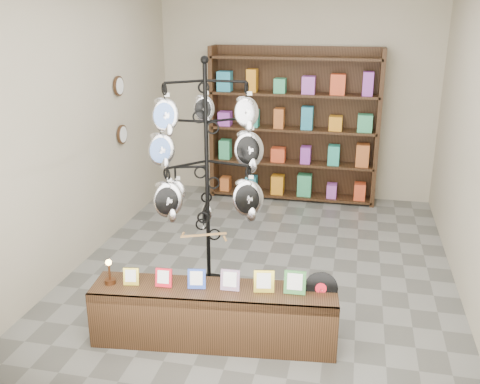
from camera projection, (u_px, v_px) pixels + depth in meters
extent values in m
plane|color=slate|center=(265.00, 264.00, 5.93)|extent=(5.00, 5.00, 0.00)
plane|color=#B1A58F|center=(296.00, 95.00, 7.75)|extent=(4.00, 0.00, 4.00)
plane|color=#B1A58F|center=(195.00, 222.00, 3.13)|extent=(4.00, 0.00, 4.00)
plane|color=#B1A58F|center=(87.00, 123.00, 5.85)|extent=(0.00, 5.00, 5.00)
plane|color=#B1A58F|center=(476.00, 142.00, 5.03)|extent=(0.00, 5.00, 5.00)
cylinder|color=black|center=(209.00, 285.00, 5.44)|extent=(0.59, 0.59, 0.03)
cylinder|color=black|center=(207.00, 182.00, 5.09)|extent=(0.05, 0.05, 2.24)
sphere|color=black|center=(205.00, 60.00, 4.72)|extent=(0.07, 0.07, 0.07)
ellipsoid|color=silver|center=(207.00, 214.00, 5.44)|extent=(0.12, 0.07, 0.23)
cube|color=#AA7C47|center=(204.00, 235.00, 4.92)|extent=(0.40, 0.19, 0.04)
cube|color=black|center=(214.00, 315.00, 4.48)|extent=(2.07, 0.64, 0.50)
cube|color=gold|center=(131.00, 276.00, 4.45)|extent=(0.13, 0.06, 0.15)
cube|color=red|center=(164.00, 278.00, 4.42)|extent=(0.14, 0.07, 0.16)
cube|color=#263FA5|center=(197.00, 279.00, 4.39)|extent=(0.15, 0.07, 0.17)
cube|color=#E54C33|center=(230.00, 280.00, 4.36)|extent=(0.16, 0.07, 0.18)
cube|color=gold|center=(264.00, 281.00, 4.33)|extent=(0.17, 0.07, 0.18)
cube|color=#337233|center=(295.00, 282.00, 4.30)|extent=(0.18, 0.08, 0.19)
cylinder|color=black|center=(321.00, 288.00, 4.35)|extent=(0.28, 0.09, 0.27)
cylinder|color=red|center=(321.00, 289.00, 4.35)|extent=(0.09, 0.04, 0.09)
cylinder|color=#4E2B16|center=(110.00, 281.00, 4.49)|extent=(0.09, 0.09, 0.04)
cylinder|color=#4E2B16|center=(109.00, 272.00, 4.46)|extent=(0.02, 0.02, 0.13)
sphere|color=#FFBF59|center=(109.00, 262.00, 4.43)|extent=(0.05, 0.05, 0.05)
cube|color=black|center=(295.00, 123.00, 7.82)|extent=(2.40, 0.04, 2.20)
cube|color=black|center=(214.00, 122.00, 7.92)|extent=(0.06, 0.36, 2.20)
cube|color=black|center=(378.00, 129.00, 7.44)|extent=(0.06, 0.36, 2.20)
cube|color=black|center=(291.00, 194.00, 8.02)|extent=(2.36, 0.36, 0.04)
cube|color=black|center=(292.00, 162.00, 7.85)|extent=(2.36, 0.36, 0.03)
cube|color=black|center=(293.00, 129.00, 7.69)|extent=(2.36, 0.36, 0.04)
cube|color=black|center=(294.00, 94.00, 7.53)|extent=(2.36, 0.36, 0.04)
cube|color=black|center=(296.00, 58.00, 7.37)|extent=(2.36, 0.36, 0.04)
cylinder|color=black|center=(119.00, 86.00, 6.48)|extent=(0.03, 0.24, 0.24)
cylinder|color=black|center=(122.00, 134.00, 6.68)|extent=(0.03, 0.24, 0.24)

